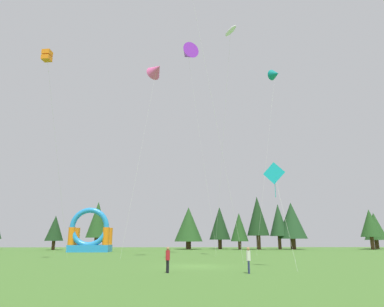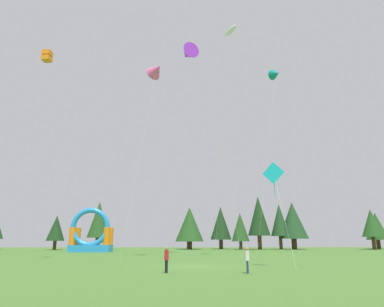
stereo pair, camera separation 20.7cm
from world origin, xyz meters
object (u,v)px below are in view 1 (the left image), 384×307
object	(u,v)px
kite_white_parafoil	(231,31)
person_far_side	(248,258)
inflatable_blue_arch	(90,237)
kite_orange_box	(47,56)
kite_teal_delta	(275,74)
kite_pink_delta	(156,70)
person_left_edge	(168,257)
kite_cyan_diamond	(275,175)
kite_purple_delta	(188,53)

from	to	relation	value
kite_white_parafoil	person_far_side	distance (m)	29.53
person_far_side	inflatable_blue_arch	xyz separation A→B (m)	(-18.63, 34.86, 1.43)
person_far_side	kite_orange_box	bearing A→B (deg)	65.84
kite_orange_box	kite_white_parafoil	world-z (taller)	kite_white_parafoil
kite_teal_delta	inflatable_blue_arch	xyz separation A→B (m)	(-28.44, 9.68, -23.74)
kite_pink_delta	person_left_edge	bearing A→B (deg)	-81.14
kite_white_parafoil	kite_pink_delta	xyz separation A→B (m)	(-8.80, -0.46, -5.51)
kite_cyan_diamond	kite_pink_delta	xyz separation A→B (m)	(-10.18, 10.37, 14.08)
kite_orange_box	inflatable_blue_arch	size ratio (longest dim) A/B	2.97
kite_white_parafoil	kite_cyan_diamond	size ratio (longest dim) A/B	3.61
kite_purple_delta	kite_pink_delta	distance (m)	10.19
person_left_edge	inflatable_blue_arch	distance (m)	37.00
kite_pink_delta	kite_orange_box	bearing A→B (deg)	-156.44
person_far_side	inflatable_blue_arch	bearing A→B (deg)	32.68
kite_teal_delta	inflatable_blue_arch	size ratio (longest dim) A/B	3.94
kite_pink_delta	person_left_edge	world-z (taller)	kite_pink_delta
person_far_side	person_left_edge	xyz separation A→B (m)	(-4.98, 0.50, 0.00)
person_left_edge	kite_cyan_diamond	bearing A→B (deg)	-99.53
kite_orange_box	kite_pink_delta	distance (m)	11.62
kite_pink_delta	kite_teal_delta	size ratio (longest dim) A/B	0.81
kite_purple_delta	inflatable_blue_arch	world-z (taller)	kite_purple_delta
kite_orange_box	kite_pink_delta	world-z (taller)	kite_pink_delta
kite_teal_delta	person_far_side	size ratio (longest dim) A/B	17.41
kite_white_parafoil	kite_cyan_diamond	xyz separation A→B (m)	(1.38, -10.83, -19.59)
kite_white_parafoil	kite_pink_delta	size ratio (longest dim) A/B	1.23
kite_pink_delta	inflatable_blue_arch	bearing A→B (deg)	119.25
kite_pink_delta	person_left_edge	distance (m)	24.40
kite_pink_delta	kite_teal_delta	world-z (taller)	kite_teal_delta
kite_white_parafoil	person_far_side	world-z (taller)	kite_white_parafoil
kite_white_parafoil	kite_teal_delta	distance (m)	13.20
kite_orange_box	kite_white_parafoil	distance (m)	21.10
kite_white_parafoil	kite_pink_delta	distance (m)	10.39
kite_cyan_diamond	inflatable_blue_arch	bearing A→B (deg)	125.05
kite_purple_delta	person_left_edge	bearing A→B (deg)	-94.34
kite_white_parafoil	person_left_edge	bearing A→B (deg)	-114.89
kite_purple_delta	inflatable_blue_arch	bearing A→B (deg)	138.66
kite_white_parafoil	person_left_edge	xyz separation A→B (m)	(-6.64, -14.31, -25.49)
kite_teal_delta	person_left_edge	size ratio (longest dim) A/B	17.33
person_far_side	person_left_edge	distance (m)	5.01
kite_pink_delta	person_left_edge	size ratio (longest dim) A/B	14.05
person_left_edge	kite_purple_delta	bearing A→B (deg)	-37.32
person_far_side	kite_white_parafoil	bearing A→B (deg)	-1.83
person_left_edge	inflatable_blue_arch	size ratio (longest dim) A/B	0.23
inflatable_blue_arch	person_left_edge	bearing A→B (deg)	-68.34
kite_pink_delta	person_far_side	xyz separation A→B (m)	(7.14, -14.34, -19.98)
kite_orange_box	person_left_edge	distance (m)	24.62
kite_purple_delta	kite_teal_delta	size ratio (longest dim) A/B	1.05
kite_pink_delta	person_far_side	bearing A→B (deg)	-63.53
kite_purple_delta	person_left_edge	world-z (taller)	kite_purple_delta
inflatable_blue_arch	kite_white_parafoil	bearing A→B (deg)	-44.66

